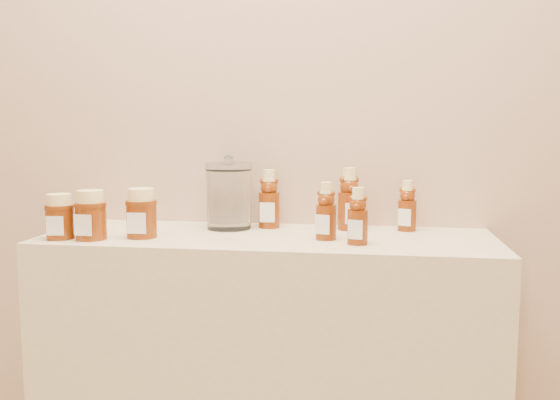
% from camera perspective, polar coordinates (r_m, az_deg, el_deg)
% --- Properties ---
extents(wall_back, '(3.50, 0.02, 2.70)m').
position_cam_1_polar(wall_back, '(1.76, -0.14, 12.32)').
color(wall_back, tan).
rests_on(wall_back, ground).
extents(display_table, '(1.20, 0.40, 0.90)m').
position_cam_1_polar(display_table, '(1.72, -1.18, -18.34)').
color(display_table, beige).
rests_on(display_table, ground).
extents(bear_bottle_back_left, '(0.07, 0.07, 0.19)m').
position_cam_1_polar(bear_bottle_back_left, '(1.70, -1.06, 0.49)').
color(bear_bottle_back_left, '#5D2107').
rests_on(bear_bottle_back_left, display_table).
extents(bear_bottle_back_mid, '(0.09, 0.09, 0.20)m').
position_cam_1_polar(bear_bottle_back_mid, '(1.67, 6.66, 0.51)').
color(bear_bottle_back_mid, '#5D2107').
rests_on(bear_bottle_back_mid, display_table).
extents(bear_bottle_back_right, '(0.07, 0.07, 0.16)m').
position_cam_1_polar(bear_bottle_back_right, '(1.68, 12.15, -0.21)').
color(bear_bottle_back_right, '#5D2107').
rests_on(bear_bottle_back_right, display_table).
extents(bear_bottle_front_left, '(0.07, 0.07, 0.17)m').
position_cam_1_polar(bear_bottle_front_left, '(1.52, 4.46, -0.69)').
color(bear_bottle_front_left, '#5D2107').
rests_on(bear_bottle_front_left, display_table).
extents(bear_bottle_front_right, '(0.06, 0.06, 0.16)m').
position_cam_1_polar(bear_bottle_front_right, '(1.47, 7.50, -1.18)').
color(bear_bottle_front_right, '#5D2107').
rests_on(bear_bottle_front_right, display_table).
extents(honey_jar_left, '(0.09, 0.09, 0.13)m').
position_cam_1_polar(honey_jar_left, '(1.59, -17.74, -1.38)').
color(honey_jar_left, '#5D2107').
rests_on(honey_jar_left, display_table).
extents(honey_jar_back, '(0.09, 0.09, 0.13)m').
position_cam_1_polar(honey_jar_back, '(1.59, -13.19, -1.23)').
color(honey_jar_back, '#5D2107').
rests_on(honey_jar_back, display_table).
extents(honey_jar_front, '(0.08, 0.08, 0.12)m').
position_cam_1_polar(honey_jar_front, '(1.63, -20.43, -1.49)').
color(honey_jar_front, '#5D2107').
rests_on(honey_jar_front, display_table).
extents(glass_canister, '(0.15, 0.15, 0.20)m').
position_cam_1_polar(glass_canister, '(1.68, -4.95, 0.67)').
color(glass_canister, white).
rests_on(glass_canister, display_table).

